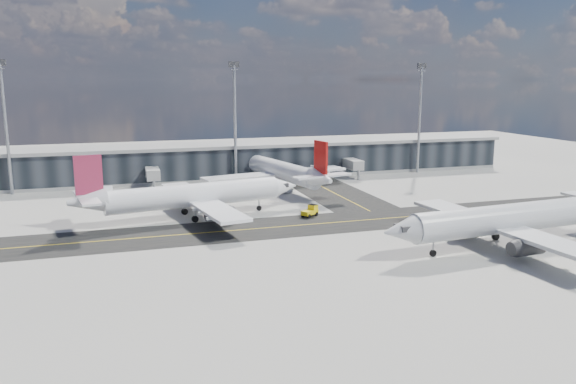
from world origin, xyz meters
name	(u,v)px	position (x,y,z in m)	size (l,w,h in m)	color
ground	(297,232)	(0.00, 0.00, 0.00)	(300.00, 300.00, 0.00)	gray
taxiway_lanes	(299,215)	(3.91, 10.74, 0.01)	(180.00, 63.00, 0.03)	black
terminal_concourse	(230,162)	(0.04, 54.93, 4.09)	(152.00, 19.80, 8.80)	black
floodlight_masts	(235,118)	(0.00, 48.00, 15.61)	(102.50, 0.70, 28.90)	gray
airliner_af	(191,196)	(-15.26, 14.64, 4.16)	(42.39, 36.32, 12.58)	white
airliner_redtail	(280,170)	(8.16, 37.61, 4.15)	(36.17, 42.13, 12.56)	white
airliner_near	(511,219)	(28.10, -17.03, 4.28)	(43.73, 37.31, 12.95)	silver
baggage_tug	(311,211)	(5.80, 9.56, 1.05)	(3.65, 3.14, 2.09)	yellow
service_van	(283,189)	(7.50, 32.77, 0.71)	(2.34, 5.08, 1.41)	white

